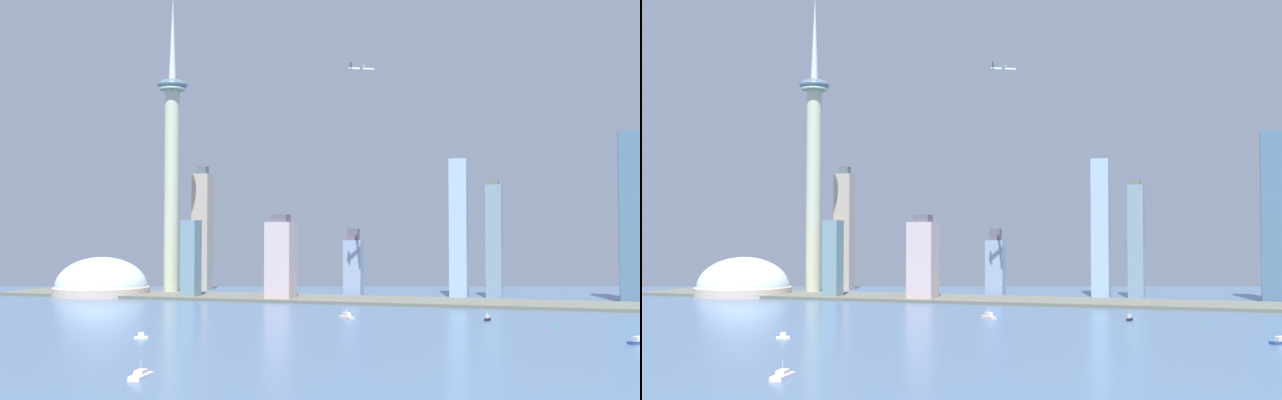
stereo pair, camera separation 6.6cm
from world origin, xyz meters
TOP-DOWN VIEW (x-y plane):
  - waterfront_pier at (0.00, 527.09)m, footprint 726.62×79.06m
  - observation_tower at (-197.63, 554.68)m, footprint 32.01×32.01m
  - stadium_dome at (-259.28, 518.74)m, footprint 98.91×98.91m
  - skyscraper_0 at (-152.19, 509.00)m, footprint 15.36×16.28m
  - skyscraper_1 at (133.37, 611.44)m, footprint 15.48×17.95m
  - skyscraper_2 at (261.43, 599.72)m, footprint 20.16×20.61m
  - skyscraper_3 at (-5.03, 580.87)m, footprint 18.26×13.73m
  - skyscraper_4 at (98.55, 608.55)m, footprint 17.60×19.90m
  - skyscraper_5 at (-58.36, 511.17)m, footprint 25.18×23.60m
  - skyscraper_6 at (-195.52, 625.44)m, footprint 19.72×15.62m
  - boat_0 at (23.97, 99.85)m, footprint 7.27×16.72m
  - boat_3 at (148.99, 393.74)m, footprint 4.37×6.98m
  - boat_4 at (-47.41, 226.13)m, footprint 8.61×6.82m
  - boat_5 at (44.05, 377.99)m, footprint 15.08×14.55m
  - boat_6 at (248.19, 291.86)m, footprint 13.65×13.31m
  - channel_buoy_0 at (-32.21, 364.33)m, footprint 1.05×1.05m
  - channel_buoy_1 at (200.63, 363.81)m, footprint 1.29×1.29m
  - airplane at (28.67, 484.97)m, footprint 22.31×21.55m

SIDE VIEW (x-z plane):
  - channel_buoy_0 at x=-32.21m, z-range 0.00..1.87m
  - channel_buoy_1 at x=200.63m, z-range 0.00..2.32m
  - boat_4 at x=-47.41m, z-range -0.54..3.26m
  - waterfront_pier at x=0.00m, z-range 0.00..2.98m
  - boat_0 at x=23.97m, z-range -2.71..5.75m
  - boat_6 at x=248.19m, z-range -0.64..3.82m
  - boat_3 at x=148.99m, z-range -2.18..5.54m
  - boat_5 at x=44.05m, z-range -2.59..5.98m
  - stadium_dome at x=-259.28m, z-range -23.11..39.33m
  - skyscraper_3 at x=-5.03m, z-range -3.54..65.88m
  - skyscraper_0 at x=-152.19m, z-range 0.00..77.63m
  - skyscraper_5 at x=-58.36m, z-range -2.19..80.44m
  - skyscraper_1 at x=133.37m, z-range -1.33..116.28m
  - skyscraper_6 at x=-195.52m, z-range -2.60..137.69m
  - skyscraper_4 at x=98.55m, z-range 0.00..140.22m
  - skyscraper_2 at x=261.43m, z-range 0.00..161.72m
  - observation_tower at x=-197.63m, z-range -13.91..304.75m
  - airplane at x=28.67m, z-range 209.83..217.47m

